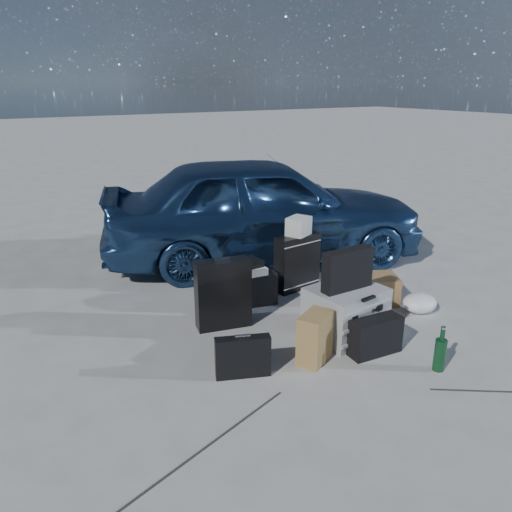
% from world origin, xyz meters
% --- Properties ---
extents(ground, '(60.00, 60.00, 0.00)m').
position_xyz_m(ground, '(0.00, 0.00, 0.00)').
color(ground, '#B4B4AF').
rests_on(ground, ground).
extents(car, '(3.93, 2.58, 1.25)m').
position_xyz_m(car, '(0.71, 2.15, 0.62)').
color(car, '#2F558A').
rests_on(car, ground).
extents(pelican_case, '(0.62, 0.53, 0.42)m').
position_xyz_m(pelican_case, '(0.27, 0.18, 0.21)').
color(pelican_case, '#A0A3A5').
rests_on(pelican_case, ground).
extents(laptop_bag, '(0.45, 0.11, 0.34)m').
position_xyz_m(laptop_bag, '(0.26, 0.18, 0.59)').
color(laptop_bag, black).
rests_on(laptop_bag, pelican_case).
extents(briefcase, '(0.40, 0.23, 0.31)m').
position_xyz_m(briefcase, '(-0.77, 0.09, 0.15)').
color(briefcase, black).
rests_on(briefcase, ground).
extents(suitcase_left, '(0.49, 0.27, 0.61)m').
position_xyz_m(suitcase_left, '(-0.52, 0.85, 0.30)').
color(suitcase_left, black).
rests_on(suitcase_left, ground).
extents(suitcase_right, '(0.49, 0.21, 0.57)m').
position_xyz_m(suitcase_right, '(0.51, 1.20, 0.29)').
color(suitcase_right, black).
rests_on(suitcase_right, ground).
extents(white_carton, '(0.28, 0.26, 0.18)m').
position_xyz_m(white_carton, '(0.53, 1.21, 0.66)').
color(white_carton, beige).
rests_on(white_carton, suitcase_right).
extents(duffel_bag, '(0.67, 0.39, 0.31)m').
position_xyz_m(duffel_bag, '(-0.15, 1.17, 0.16)').
color(duffel_bag, black).
rests_on(duffel_bag, ground).
extents(flat_box_white, '(0.41, 0.32, 0.07)m').
position_xyz_m(flat_box_white, '(-0.14, 1.15, 0.35)').
color(flat_box_white, beige).
rests_on(flat_box_white, duffel_bag).
extents(flat_box_black, '(0.30, 0.23, 0.06)m').
position_xyz_m(flat_box_black, '(-0.13, 1.14, 0.41)').
color(flat_box_black, black).
rests_on(flat_box_black, flat_box_white).
extents(kraft_bag, '(0.34, 0.29, 0.39)m').
position_xyz_m(kraft_bag, '(-0.20, -0.02, 0.19)').
color(kraft_bag, '#A58447').
rests_on(kraft_bag, ground).
extents(cardboard_box, '(0.46, 0.44, 0.27)m').
position_xyz_m(cardboard_box, '(0.98, 0.52, 0.13)').
color(cardboard_box, olive).
rests_on(cardboard_box, ground).
extents(plastic_bag, '(0.36, 0.32, 0.18)m').
position_xyz_m(plastic_bag, '(1.15, 0.15, 0.09)').
color(plastic_bag, white).
rests_on(plastic_bag, ground).
extents(messenger_bag, '(0.44, 0.20, 0.30)m').
position_xyz_m(messenger_bag, '(0.27, -0.17, 0.15)').
color(messenger_bag, black).
rests_on(messenger_bag, ground).
extents(green_bottle, '(0.09, 0.09, 0.34)m').
position_xyz_m(green_bottle, '(0.50, -0.60, 0.17)').
color(green_bottle, '#0D3319').
rests_on(green_bottle, ground).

